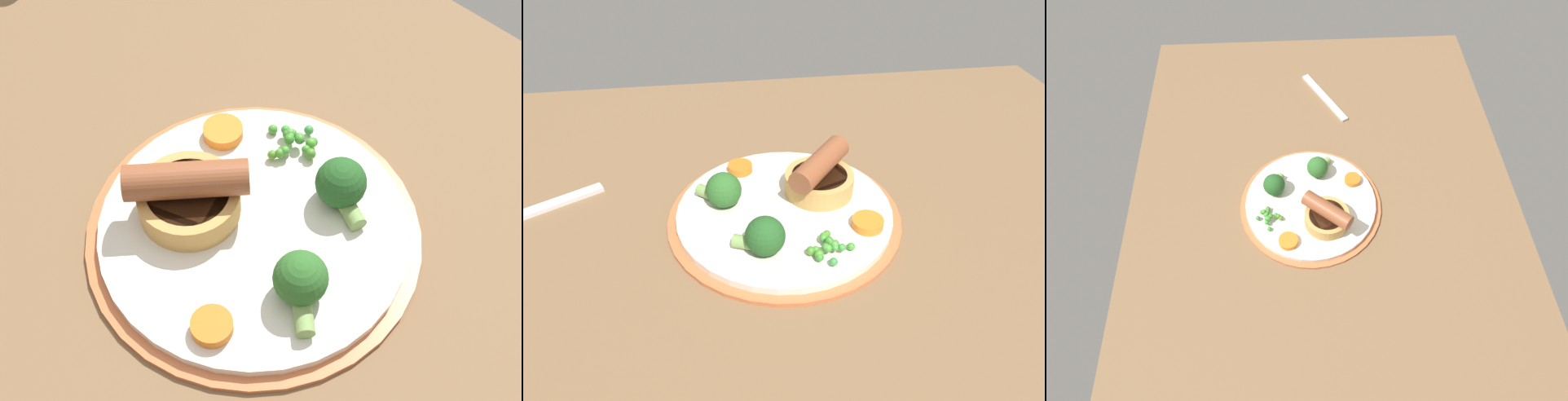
% 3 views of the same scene
% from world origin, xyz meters
% --- Properties ---
extents(dining_table, '(1.10, 0.80, 0.03)m').
position_xyz_m(dining_table, '(0.00, 0.00, 0.01)').
color(dining_table, brown).
rests_on(dining_table, ground).
extents(dinner_plate, '(0.29, 0.29, 0.01)m').
position_xyz_m(dinner_plate, '(-0.01, -0.03, 0.04)').
color(dinner_plate, '#CC6B3D').
rests_on(dinner_plate, dining_table).
extents(sausage_pudding, '(0.09, 0.10, 0.06)m').
position_xyz_m(sausage_pudding, '(0.04, -0.00, 0.07)').
color(sausage_pudding, tan).
rests_on(sausage_pudding, dinner_plate).
extents(pea_pile, '(0.06, 0.05, 0.02)m').
position_xyz_m(pea_pile, '(0.03, -0.11, 0.05)').
color(pea_pile, '#36862D').
rests_on(pea_pile, dinner_plate).
extents(broccoli_floret_near, '(0.06, 0.05, 0.04)m').
position_xyz_m(broccoli_floret_near, '(-0.08, -0.01, 0.06)').
color(broccoli_floret_near, '#2D6628').
rests_on(broccoli_floret_near, dinner_plate).
extents(broccoli_floret_far, '(0.06, 0.04, 0.04)m').
position_xyz_m(broccoli_floret_far, '(-0.04, -0.10, 0.07)').
color(broccoli_floret_far, '#235623').
rests_on(broccoli_floret_far, dinner_plate).
extents(carrot_slice_0, '(0.05, 0.05, 0.01)m').
position_xyz_m(carrot_slice_0, '(-0.06, 0.06, 0.05)').
color(carrot_slice_0, orange).
rests_on(carrot_slice_0, dinner_plate).
extents(carrot_slice_5, '(0.04, 0.04, 0.01)m').
position_xyz_m(carrot_slice_5, '(0.08, -0.08, 0.05)').
color(carrot_slice_5, orange).
rests_on(carrot_slice_5, dinner_plate).
extents(fork, '(0.17, 0.10, 0.01)m').
position_xyz_m(fork, '(-0.32, 0.02, 0.03)').
color(fork, silver).
rests_on(fork, dining_table).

